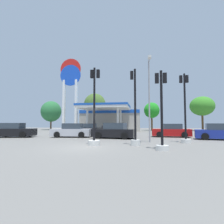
# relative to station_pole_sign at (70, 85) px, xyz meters

# --- Properties ---
(ground_plane) EXTENTS (90.00, 90.00, 0.00)m
(ground_plane) POSITION_rel_station_pole_sign_xyz_m (9.21, -19.83, -8.54)
(ground_plane) COLOR slate
(ground_plane) RESTS_ON ground
(gas_station) EXTENTS (11.21, 13.91, 4.44)m
(gas_station) POSITION_rel_station_pole_sign_xyz_m (6.98, 3.84, -6.34)
(gas_station) COLOR #ADA89E
(gas_station) RESTS_ON ground
(station_pole_sign) EXTENTS (3.88, 0.56, 13.43)m
(station_pole_sign) POSITION_rel_station_pole_sign_xyz_m (0.00, 0.00, 0.00)
(station_pole_sign) COLOR white
(station_pole_sign) RESTS_ON ground
(car_0) EXTENTS (4.12, 2.07, 1.43)m
(car_0) POSITION_rel_station_pole_sign_xyz_m (16.00, -10.58, -7.89)
(car_0) COLOR black
(car_0) RESTS_ON ground
(car_1) EXTENTS (4.27, 2.18, 1.48)m
(car_1) POSITION_rel_station_pole_sign_xyz_m (5.47, -12.53, -7.87)
(car_1) COLOR black
(car_1) RESTS_ON ground
(car_2) EXTENTS (4.50, 2.55, 1.52)m
(car_2) POSITION_rel_station_pole_sign_xyz_m (-0.60, -13.59, -7.86)
(car_2) COLOR black
(car_2) RESTS_ON ground
(car_3) EXTENTS (4.40, 2.62, 1.47)m
(car_3) POSITION_rel_station_pole_sign_xyz_m (19.76, -13.23, -7.88)
(car_3) COLOR black
(car_3) RESTS_ON ground
(car_4) EXTENTS (4.44, 2.41, 1.51)m
(car_4) POSITION_rel_station_pole_sign_xyz_m (10.14, -13.23, -7.86)
(car_4) COLOR black
(car_4) RESTS_ON ground
(car_5) EXTENTS (4.04, 1.88, 1.44)m
(car_5) POSITION_rel_station_pole_sign_xyz_m (5.82, -7.14, -7.89)
(car_5) COLOR black
(car_5) RESTS_ON ground
(traffic_signal_0) EXTENTS (0.64, 0.67, 5.19)m
(traffic_signal_0) POSITION_rel_station_pole_sign_xyz_m (12.37, -18.63, -6.91)
(traffic_signal_0) COLOR silver
(traffic_signal_0) RESTS_ON ground
(traffic_signal_1) EXTENTS (0.69, 0.70, 4.45)m
(traffic_signal_1) POSITION_rel_station_pole_sign_xyz_m (13.91, -20.45, -6.83)
(traffic_signal_1) COLOR silver
(traffic_signal_1) RESTS_ON ground
(traffic_signal_2) EXTENTS (0.74, 0.74, 5.30)m
(traffic_signal_2) POSITION_rel_station_pole_sign_xyz_m (16.09, -16.45, -6.63)
(traffic_signal_2) COLOR silver
(traffic_signal_2) RESTS_ON ground
(traffic_signal_3) EXTENTS (0.79, 0.79, 5.31)m
(traffic_signal_3) POSITION_rel_station_pole_sign_xyz_m (9.64, -18.94, -6.84)
(traffic_signal_3) COLOR silver
(traffic_signal_3) RESTS_ON ground
(tree_0) EXTENTS (4.54, 4.54, 6.51)m
(tree_0) POSITION_rel_station_pole_sign_xyz_m (-7.44, 7.00, -4.38)
(tree_0) COLOR brown
(tree_0) RESTS_ON ground
(tree_1) EXTENTS (4.69, 4.69, 7.91)m
(tree_1) POSITION_rel_station_pole_sign_xyz_m (2.97, 6.44, -3.12)
(tree_1) COLOR brown
(tree_1) RESTS_ON ground
(tree_2) EXTENTS (3.08, 3.08, 5.67)m
(tree_2) POSITION_rel_station_pole_sign_xyz_m (14.96, 5.99, -4.47)
(tree_2) COLOR brown
(tree_2) RESTS_ON ground
(tree_3) EXTENTS (4.60, 4.60, 6.76)m
(tree_3) POSITION_rel_station_pole_sign_xyz_m (24.73, 6.63, -3.70)
(tree_3) COLOR brown
(tree_3) RESTS_ON ground
(corner_streetlamp) EXTENTS (0.24, 1.48, 6.48)m
(corner_streetlamp) POSITION_rel_station_pole_sign_xyz_m (13.44, -16.64, -4.61)
(corner_streetlamp) COLOR gray
(corner_streetlamp) RESTS_ON ground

